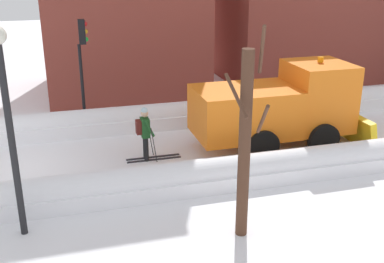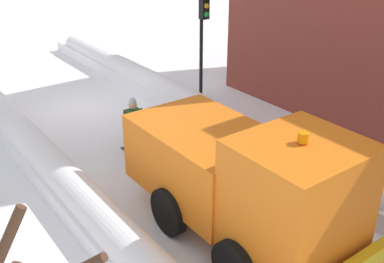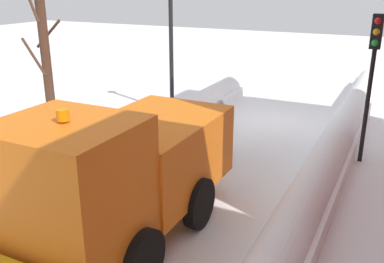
# 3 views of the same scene
# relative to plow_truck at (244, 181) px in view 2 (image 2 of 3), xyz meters

# --- Properties ---
(ground_plane) EXTENTS (80.00, 80.00, 0.00)m
(ground_plane) POSITION_rel_plow_truck_xyz_m (-0.37, 1.04, -1.48)
(ground_plane) COLOR white
(snowbank_left) EXTENTS (1.10, 36.00, 0.95)m
(snowbank_left) POSITION_rel_plow_truck_xyz_m (-3.12, 1.04, -1.08)
(snowbank_left) COLOR white
(snowbank_left) RESTS_ON ground
(plow_truck) EXTENTS (3.20, 5.98, 3.12)m
(plow_truck) POSITION_rel_plow_truck_xyz_m (0.00, 0.00, 0.00)
(plow_truck) COLOR orange
(plow_truck) RESTS_ON ground
(skier) EXTENTS (0.62, 1.80, 1.81)m
(skier) POSITION_rel_plow_truck_xyz_m (-0.08, -4.73, -0.48)
(skier) COLOR black
(skier) RESTS_ON ground
(traffic_light_pole) EXTENTS (0.28, 0.42, 4.17)m
(traffic_light_pole) POSITION_rel_plow_truck_xyz_m (-3.82, -6.33, 1.46)
(traffic_light_pole) COLOR black
(traffic_light_pole) RESTS_ON ground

